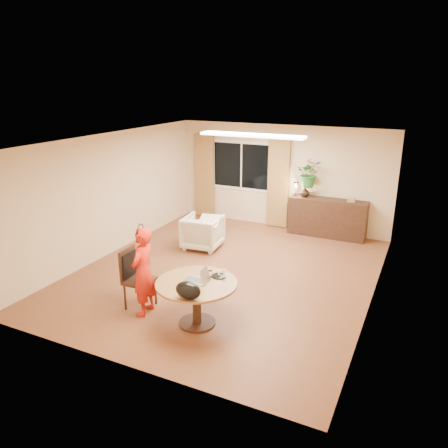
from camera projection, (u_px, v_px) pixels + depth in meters
name	position (u px, v px, depth m)	size (l,w,h in m)	color
floor	(226.00, 273.00, 8.64)	(6.50, 6.50, 0.00)	brown
ceiling	(227.00, 141.00, 7.83)	(6.50, 6.50, 0.00)	white
wall_back	(282.00, 177.00, 11.01)	(5.50, 5.50, 0.00)	beige
wall_left	(111.00, 194.00, 9.36)	(6.50, 6.50, 0.00)	beige
wall_right	(379.00, 231.00, 7.10)	(6.50, 6.50, 0.00)	beige
window	(241.00, 166.00, 11.39)	(1.70, 0.03, 1.30)	white
curtain_left	(205.00, 176.00, 11.87)	(0.55, 0.08, 2.25)	brown
curtain_right	(278.00, 184.00, 11.00)	(0.55, 0.08, 2.25)	brown
ceiling_panel	(252.00, 135.00, 8.86)	(2.20, 0.35, 0.05)	white
dining_table	(197.00, 291.00, 6.67)	(1.25, 1.25, 0.71)	brown
dining_chair	(139.00, 279.00, 7.20)	(0.49, 0.45, 1.02)	black
child	(143.00, 272.00, 6.94)	(0.35, 0.54, 1.47)	red
laptop	(195.00, 273.00, 6.64)	(0.37, 0.24, 0.24)	#B7B7BC
tumbler	(210.00, 274.00, 6.80)	(0.07, 0.07, 0.10)	white
wine_glass	(224.00, 275.00, 6.65)	(0.07, 0.07, 0.19)	white
pot_lid	(219.00, 276.00, 6.81)	(0.23, 0.23, 0.04)	white
handbag	(188.00, 290.00, 6.09)	(0.39, 0.23, 0.26)	black
armchair	(203.00, 232.00, 9.82)	(0.80, 0.82, 0.75)	beige
throw	(209.00, 218.00, 9.55)	(0.45, 0.55, 0.03)	beige
sideboard	(327.00, 218.00, 10.55)	(1.85, 0.45, 0.92)	black
vase	(305.00, 192.00, 10.61)	(0.24, 0.24, 0.25)	black
bouquet	(309.00, 174.00, 10.43)	(0.59, 0.51, 0.66)	#266627
book_stack	(351.00, 200.00, 10.17)	(0.19, 0.14, 0.08)	brown
desk_lamp	(296.00, 189.00, 10.63)	(0.15, 0.15, 0.37)	black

